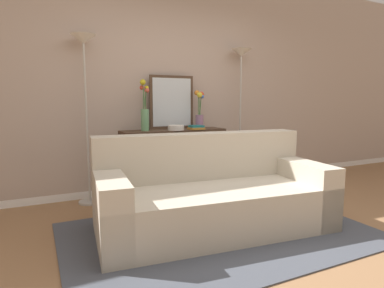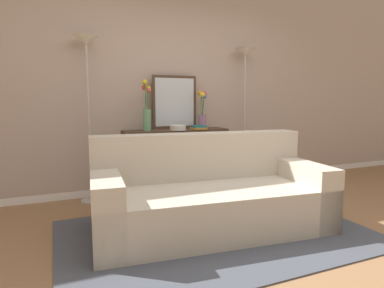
{
  "view_description": "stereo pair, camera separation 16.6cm",
  "coord_description": "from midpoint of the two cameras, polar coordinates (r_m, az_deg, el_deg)",
  "views": [
    {
      "loc": [
        -1.66,
        -2.03,
        1.2
      ],
      "look_at": [
        -0.11,
        1.18,
        0.73
      ],
      "focal_mm": 30.6,
      "sensor_mm": 36.0,
      "label": 1
    },
    {
      "loc": [
        -1.51,
        -2.1,
        1.2
      ],
      "look_at": [
        -0.11,
        1.18,
        0.73
      ],
      "focal_mm": 30.6,
      "sensor_mm": 36.0,
      "label": 2
    }
  ],
  "objects": [
    {
      "name": "ground_plane",
      "position": [
        2.87,
        11.14,
        -17.6
      ],
      "size": [
        16.0,
        16.0,
        0.02
      ],
      "primitive_type": "cube",
      "color": "#936B47"
    },
    {
      "name": "book_row_under_console",
      "position": [
        4.21,
        -8.95,
        -8.33
      ],
      "size": [
        0.38,
        0.18,
        0.13
      ],
      "color": "tan",
      "rests_on": "ground"
    },
    {
      "name": "console_table",
      "position": [
        4.22,
        -4.3,
        -1.01
      ],
      "size": [
        1.35,
        0.36,
        0.84
      ],
      "color": "#473323",
      "rests_on": "ground"
    },
    {
      "name": "vase_tall_flowers",
      "position": [
        4.04,
        -9.41,
        5.61
      ],
      "size": [
        0.12,
        0.11,
        0.62
      ],
      "color": "#669E6B",
      "rests_on": "console_table"
    },
    {
      "name": "wall_mirror",
      "position": [
        4.33,
        -4.63,
        7.26
      ],
      "size": [
        0.6,
        0.02,
        0.69
      ],
      "color": "#473323",
      "rests_on": "console_table"
    },
    {
      "name": "area_rug",
      "position": [
        3.1,
        3.26,
        -15.19
      ],
      "size": [
        2.74,
        1.78,
        0.01
      ],
      "color": "#474C56",
      "rests_on": "ground"
    },
    {
      "name": "fruit_bowl",
      "position": [
        4.08,
        -3.98,
        2.86
      ],
      "size": [
        0.2,
        0.2,
        0.07
      ],
      "color": "silver",
      "rests_on": "console_table"
    },
    {
      "name": "book_stack",
      "position": [
        4.2,
        -0.4,
        2.9
      ],
      "size": [
        0.19,
        0.17,
        0.05
      ],
      "color": "#B77F33",
      "rests_on": "console_table"
    },
    {
      "name": "couch",
      "position": [
        3.13,
        1.93,
        -9.03
      ],
      "size": [
        2.21,
        1.16,
        0.88
      ],
      "color": "#BCB29E",
      "rests_on": "ground"
    },
    {
      "name": "back_wall",
      "position": [
        4.51,
        -5.27,
        11.03
      ],
      "size": [
        12.0,
        0.15,
        2.96
      ],
      "color": "white",
      "rests_on": "ground"
    },
    {
      "name": "floor_lamp_left",
      "position": [
        3.99,
        -19.38,
        11.7
      ],
      "size": [
        0.28,
        0.28,
        1.94
      ],
      "color": "#B7B2A8",
      "rests_on": "ground"
    },
    {
      "name": "floor_lamp_right",
      "position": [
        4.73,
        7.51,
        11.18
      ],
      "size": [
        0.28,
        0.28,
        1.92
      ],
      "color": "#B7B2A8",
      "rests_on": "ground"
    },
    {
      "name": "vase_short_flowers",
      "position": [
        4.36,
        0.24,
        5.81
      ],
      "size": [
        0.13,
        0.12,
        0.5
      ],
      "color": "gray",
      "rests_on": "console_table"
    }
  ]
}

